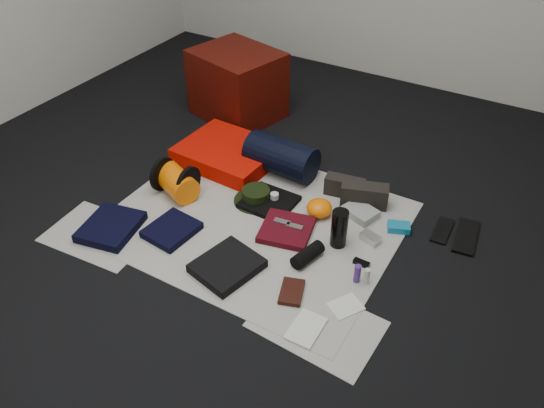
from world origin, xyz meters
The scene contains 37 objects.
floor centered at (0.00, 0.00, -0.01)m, with size 4.50×4.50×0.02m, color black.
newspaper_mat centered at (0.00, 0.00, 0.00)m, with size 1.60×1.30×0.01m, color silver.
newspaper_sheet_front_left centered at (-0.70, -0.55, 0.00)m, with size 0.58×0.40×0.00m, color silver.
newspaper_sheet_front_right centered at (0.65, -0.50, 0.00)m, with size 0.58×0.40×0.00m, color silver.
red_cabinet centered at (-0.79, 1.03, 0.25)m, with size 0.60×0.50×0.50m, color #490B05.
sleeping_pad centered at (-0.49, 0.45, 0.06)m, with size 0.61×0.50×0.11m, color red.
stuff_sack centered at (-0.56, -0.02, 0.09)m, with size 0.17×0.17×0.30m, color #FE6C04.
sack_strap_left centered at (-0.66, -0.02, 0.11)m, with size 0.22×0.22×0.03m, color black.
sack_strap_right centered at (-0.46, -0.02, 0.11)m, with size 0.22×0.22×0.03m, color black.
navy_duffel centered at (-0.11, 0.50, 0.13)m, with size 0.24×0.24×0.46m, color black.
boonie_brim centered at (-0.09, 0.16, 0.01)m, with size 0.28×0.28×0.01m, color black.
boonie_crown centered at (-0.09, 0.16, 0.05)m, with size 0.17×0.17×0.07m, color black.
hiking_boot_left centered at (0.34, 0.49, 0.07)m, with size 0.24×0.09×0.12m, color black.
hiking_boot_right centered at (0.49, 0.46, 0.08)m, with size 0.28×0.10×0.14m, color black.
flip_flop_left centered at (0.97, 0.46, 0.01)m, with size 0.09×0.23×0.01m, color black.
flip_flop_right centered at (1.10, 0.47, 0.01)m, with size 0.11×0.31×0.02m, color black.
trousers_navy_a centered at (-0.66, -0.49, 0.03)m, with size 0.29×0.33×0.05m, color black.
trousers_navy_b centered at (-0.35, -0.33, 0.03)m, with size 0.24×0.27×0.04m, color black.
trousers_charcoal centered at (0.08, -0.42, 0.03)m, with size 0.28×0.32×0.05m, color black.
black_tshirt centered at (-0.01, 0.17, 0.02)m, with size 0.30×0.28×0.03m, color black.
red_shirt centered at (0.21, 0.00, 0.02)m, with size 0.28×0.28×0.04m, color #4B0812.
orange_stuff_sack centered at (0.30, 0.23, 0.06)m, with size 0.15×0.15×0.10m, color #FE6C04.
first_aid_pouch centered at (0.51, 0.35, 0.03)m, with size 0.19×0.14×0.05m, color gray.
water_bottle centered at (0.50, 0.06, 0.12)m, with size 0.09×0.09×0.23m, color black.
speaker centered at (0.41, -0.14, 0.04)m, with size 0.08×0.08×0.20m, color black.
compact_camera centered at (0.64, 0.17, 0.03)m, with size 0.11×0.06×0.04m, color silver.
cyan_case centered at (0.75, 0.34, 0.03)m, with size 0.13×0.08×0.04m, color #0F749A.
toiletry_purple centered at (0.70, -0.15, 0.06)m, with size 0.04×0.04×0.11m, color #48277E.
toiletry_clear centered at (0.75, -0.13, 0.05)m, with size 0.03×0.03×0.09m, color silver.
paperback_book centered at (0.46, -0.39, 0.02)m, with size 0.11×0.17×0.02m, color black.
map_booklet centered at (0.62, -0.55, 0.01)m, with size 0.14×0.20×0.01m, color silver.
map_printout centered at (0.72, -0.34, 0.01)m, with size 0.12×0.15×0.01m, color silver.
sunglasses centered at (0.68, -0.03, 0.02)m, with size 0.09×0.04×0.02m, color black.
key_cluster centered at (-0.61, -0.55, 0.01)m, with size 0.08×0.08×0.01m, color silver.
tape_roll centered at (0.01, 0.20, 0.05)m, with size 0.05×0.05×0.04m, color beige.
energy_bar_a centered at (0.17, 0.02, 0.05)m, with size 0.10×0.04×0.01m, color silver.
energy_bar_b centered at (0.25, 0.02, 0.05)m, with size 0.10×0.04×0.01m, color silver.
Camera 1 is at (1.28, -2.00, 1.99)m, focal length 35.00 mm.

